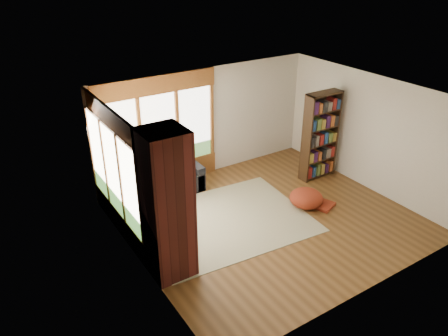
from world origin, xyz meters
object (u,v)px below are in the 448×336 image
sectional_sofa (146,197)px  dog_tan (145,177)px  brick_chimney (167,206)px  area_rug (225,221)px  pouf (306,198)px  bookshelf (320,136)px  dog_brindle (158,193)px

sectional_sofa → dog_tan: dog_tan is taller
brick_chimney → area_rug: 2.19m
area_rug → pouf: 1.85m
sectional_sofa → area_rug: sectional_sofa is taller
pouf → dog_tan: bearing=150.1°
brick_chimney → area_rug: bearing=25.8°
area_rug → bookshelf: (2.95, 0.46, 1.05)m
pouf → dog_tan: size_ratio=0.67×
brick_chimney → dog_brindle: brick_chimney is taller
pouf → dog_tan: (-2.93, 1.69, 0.60)m
area_rug → brick_chimney: bearing=-154.2°
dog_tan → dog_brindle: 0.67m
area_rug → dog_brindle: dog_brindle is taller
area_rug → bookshelf: 3.16m
pouf → sectional_sofa: bearing=149.6°
brick_chimney → dog_tan: bearing=77.4°
brick_chimney → area_rug: (1.59, 0.77, -1.29)m
area_rug → bookshelf: bookshelf is taller
brick_chimney → bookshelf: bearing=15.1°
brick_chimney → dog_tan: brick_chimney is taller
sectional_sofa → pouf: bearing=-26.3°
sectional_sofa → bookshelf: bearing=-7.2°
dog_brindle → pouf: bearing=-100.1°
area_rug → dog_tan: 1.87m
brick_chimney → area_rug: brick_chimney is taller
sectional_sofa → bookshelf: bookshelf is taller
dog_tan → pouf: bearing=-81.4°
brick_chimney → sectional_sofa: bearing=77.7°
sectional_sofa → dog_brindle: (-0.01, -0.70, 0.45)m
dog_brindle → bookshelf: bearing=-82.6°
brick_chimney → bookshelf: 4.71m
sectional_sofa → dog_brindle: size_ratio=2.63×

